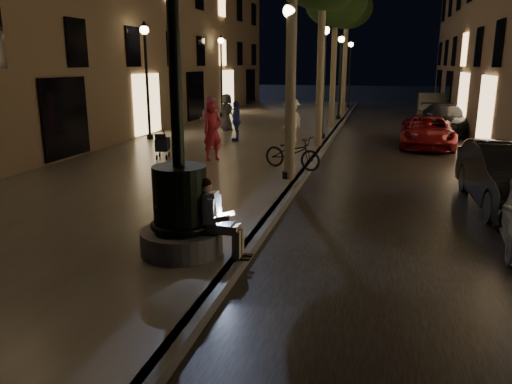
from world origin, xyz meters
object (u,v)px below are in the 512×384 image
(lamp_curb_d, at_px, (350,65))
(bicycle, at_px, (292,153))
(lamp_left_c, at_px, (221,65))
(car_third, at_px, (427,132))
(fountain_lamppost, at_px, (180,195))
(pedestrian_red, at_px, (213,132))
(car_fifth, at_px, (431,105))
(pedestrian_dark, at_px, (227,112))
(pedestrian_blue, at_px, (236,121))
(stroller, at_px, (162,144))
(tree_far, at_px, (347,9))
(lamp_curb_b, at_px, (324,66))
(seated_man_laptop, at_px, (215,215))
(lamp_curb_a, at_px, (289,67))
(lamp_left_b, at_px, (146,66))
(tree_third, at_px, (336,3))
(pedestrian_pink, at_px, (210,121))
(car_second, at_px, (511,177))
(car_rear, at_px, (445,119))
(pedestrian_white, at_px, (292,121))
(lamp_curb_c, at_px, (340,65))

(lamp_curb_d, bearing_deg, bicycle, -90.25)
(lamp_left_c, height_order, car_third, lamp_left_c)
(lamp_curb_d, height_order, car_third, lamp_curb_d)
(fountain_lamppost, bearing_deg, pedestrian_red, 105.29)
(car_fifth, distance_m, pedestrian_dark, 14.75)
(pedestrian_red, height_order, pedestrian_blue, pedestrian_red)
(lamp_left_c, xyz_separation_m, stroller, (2.46, -14.09, -2.55))
(fountain_lamppost, height_order, stroller, fountain_lamppost)
(lamp_curb_d, bearing_deg, lamp_left_c, -131.59)
(pedestrian_blue, bearing_deg, tree_far, 150.74)
(lamp_curb_b, bearing_deg, fountain_lamppost, -92.86)
(seated_man_laptop, distance_m, car_fifth, 26.77)
(lamp_curb_d, distance_m, pedestrian_red, 22.22)
(lamp_curb_a, height_order, lamp_left_c, same)
(lamp_left_b, height_order, pedestrian_dark, lamp_left_b)
(tree_third, distance_m, lamp_left_c, 8.65)
(lamp_curb_a, bearing_deg, bicycle, 94.29)
(lamp_curb_d, distance_m, car_third, 16.85)
(pedestrian_pink, bearing_deg, seated_man_laptop, 113.43)
(lamp_curb_a, height_order, pedestrian_blue, lamp_curb_a)
(tree_third, relative_size, pedestrian_blue, 4.36)
(lamp_left_b, relative_size, car_fifth, 1.04)
(car_second, relative_size, pedestrian_dark, 2.70)
(tree_third, height_order, pedestrian_pink, tree_third)
(tree_far, bearing_deg, lamp_left_b, -120.89)
(lamp_curb_b, height_order, car_third, lamp_curb_b)
(lamp_left_c, distance_m, pedestrian_blue, 10.52)
(car_third, bearing_deg, lamp_curb_a, -116.14)
(stroller, distance_m, pedestrian_blue, 4.69)
(pedestrian_red, distance_m, pedestrian_pink, 3.18)
(lamp_left_b, bearing_deg, tree_far, 59.11)
(lamp_left_b, height_order, pedestrian_pink, lamp_left_b)
(seated_man_laptop, relative_size, car_second, 0.28)
(car_rear, bearing_deg, pedestrian_pink, -147.09)
(pedestrian_red, distance_m, pedestrian_blue, 4.37)
(lamp_curb_a, bearing_deg, pedestrian_dark, 116.55)
(pedestrian_pink, xyz_separation_m, pedestrian_dark, (-0.75, 4.50, -0.09))
(car_rear, xyz_separation_m, pedestrian_pink, (-9.52, -7.64, 0.47))
(pedestrian_red, xyz_separation_m, pedestrian_white, (1.87, 4.41, -0.07))
(pedestrian_red, bearing_deg, tree_far, 30.24)
(fountain_lamppost, distance_m, stroller, 8.85)
(fountain_lamppost, xyz_separation_m, car_second, (6.20, 5.00, -0.44))
(lamp_curb_a, relative_size, stroller, 4.94)
(lamp_curb_c, bearing_deg, tree_far, 87.71)
(fountain_lamppost, distance_m, lamp_curb_d, 30.08)
(lamp_curb_b, height_order, car_second, lamp_curb_b)
(lamp_curb_b, xyz_separation_m, pedestrian_red, (-2.91, -5.93, -2.08))
(pedestrian_white, relative_size, pedestrian_dark, 1.02)
(tree_far, distance_m, pedestrian_red, 17.04)
(lamp_curb_c, xyz_separation_m, pedestrian_dark, (-4.77, -6.45, -2.17))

